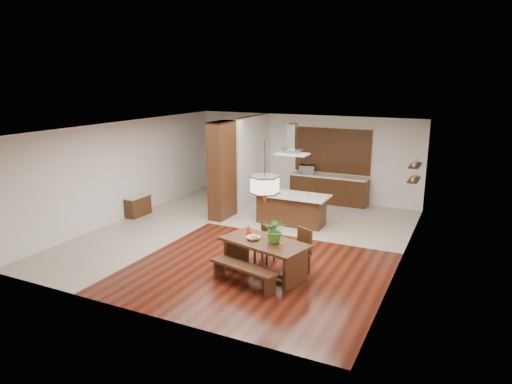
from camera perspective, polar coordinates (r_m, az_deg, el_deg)
The scene contains 25 objects.
room_shell at distance 11.76m, azimuth -1.32°, elevation 4.00°, with size 9.00×9.04×2.92m.
tile_hallway at distance 13.70m, azimuth -11.59°, elevation -3.70°, with size 2.50×9.00×0.01m, color #BCAE9D.
tile_kitchen at distance 14.04m, azimuth 7.97°, elevation -3.10°, with size 5.50×4.00×0.01m, color #BCAE9D.
soffit_band at distance 11.64m, azimuth -1.34°, elevation 7.99°, with size 8.00×9.00×0.02m, color #361F0D.
partition_pier at distance 13.57m, azimuth -4.27°, elevation 2.70°, with size 0.45×1.00×2.90m, color black.
partition_stub at distance 15.39m, azimuth -0.35°, elevation 4.10°, with size 0.18×2.40×2.90m, color silver.
hallway_console at distance 14.40m, azimuth -14.54°, elevation -1.70°, with size 0.37×0.88×0.63m, color black.
hallway_doorway at distance 17.01m, azimuth -2.65°, elevation 3.68°, with size 1.10×0.20×2.10m, color black.
rear_counter at distance 15.55m, azimuth 9.09°, elevation 0.36°, with size 2.60×0.62×0.95m.
kitchen_window at distance 15.55m, azimuth 9.56°, elevation 5.13°, with size 2.60×0.08×1.50m, color #915B2B.
shelf_lower at distance 13.26m, azimuth 19.14°, elevation 1.46°, with size 0.26×0.90×0.04m, color black.
shelf_upper at distance 13.18m, azimuth 19.28°, elevation 3.15°, with size 0.26×0.90×0.04m, color black.
dining_table at distance 9.75m, azimuth 1.07°, elevation -7.28°, with size 2.04×1.37×0.78m.
dining_bench at distance 9.42m, azimuth -1.59°, elevation -10.40°, with size 1.55×0.34×0.44m, color black, non-canonical shape.
dining_chair_left at distance 10.48m, azimuth 1.07°, elevation -6.42°, with size 0.40×0.40×0.90m, color black, non-canonical shape.
dining_chair_right at distance 9.95m, azimuth 5.25°, elevation -7.42°, with size 0.43×0.43×0.97m, color black, non-canonical shape.
pendant_lantern at distance 9.28m, azimuth 1.11°, elevation 2.40°, with size 0.64×0.64×1.31m, color beige, non-canonical shape.
foliage_plant at distance 9.51m, azimuth 2.42°, elevation -4.77°, with size 0.50×0.43×0.55m, color #3A7527.
fruit_bowl at distance 9.75m, azimuth -0.37°, elevation -5.77°, with size 0.28×0.28×0.07m, color #BCB1A4.
napkin_cone at distance 10.03m, azimuth -0.94°, elevation -4.68°, with size 0.15×0.15×0.24m, color #B7160D.
gold_ornament at distance 9.30m, azimuth 3.16°, elevation -6.73°, with size 0.06×0.06×0.09m, color gold.
kitchen_island at distance 13.17m, azimuth 4.40°, elevation -2.08°, with size 2.19×0.96×0.90m.
range_hood at distance 12.76m, azimuth 4.58°, elevation 6.59°, with size 0.90×0.55×0.87m, color silver, non-canonical shape.
island_cup at distance 12.84m, azimuth 6.10°, elevation -0.27°, with size 0.14×0.14×0.11m, color white.
microwave at distance 15.69m, azimuth 6.36°, elevation 2.87°, with size 0.51×0.34×0.28m, color silver.
Camera 1 is at (5.28, -10.30, 4.13)m, focal length 32.00 mm.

